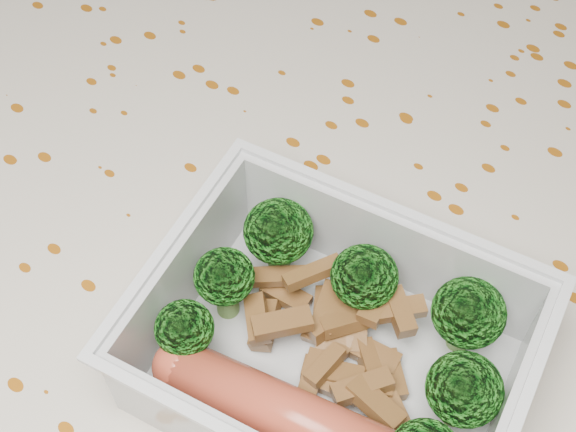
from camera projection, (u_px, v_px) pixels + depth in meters
The scene contains 6 objects.
dining_table at pixel (286, 331), 0.52m from camera, with size 1.40×0.90×0.75m.
tablecloth at pixel (286, 293), 0.48m from camera, with size 1.46×0.96×0.19m.
lunch_container at pixel (331, 356), 0.39m from camera, with size 0.20×0.17×0.06m.
broccoli_florets at pixel (357, 320), 0.39m from camera, with size 0.16×0.12×0.05m.
meat_pile at pixel (338, 341), 0.40m from camera, with size 0.12×0.07×0.03m.
sausage at pixel (303, 422), 0.37m from camera, with size 0.15×0.06×0.03m.
Camera 1 is at (0.15, -0.18, 1.14)m, focal length 50.00 mm.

